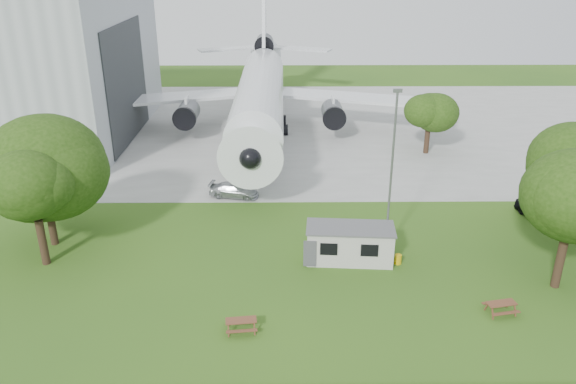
{
  "coord_description": "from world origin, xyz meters",
  "views": [
    {
      "loc": [
        0.61,
        -30.21,
        20.43
      ],
      "look_at": [
        1.0,
        8.0,
        4.0
      ],
      "focal_mm": 35.0,
      "sensor_mm": 36.0,
      "label": 1
    }
  ],
  "objects_px": {
    "picnic_west": "(241,331)",
    "picnic_east": "(500,313)",
    "airliner": "(260,90)",
    "site_cabin": "(350,243)"
  },
  "relations": [
    {
      "from": "site_cabin",
      "to": "airliner",
      "type": "bearing_deg",
      "value": 103.42
    },
    {
      "from": "airliner",
      "to": "picnic_west",
      "type": "distance_m",
      "value": 39.44
    },
    {
      "from": "airliner",
      "to": "picnic_west",
      "type": "height_order",
      "value": "airliner"
    },
    {
      "from": "picnic_west",
      "to": "picnic_east",
      "type": "height_order",
      "value": "same"
    },
    {
      "from": "airliner",
      "to": "picnic_east",
      "type": "xyz_separation_m",
      "value": [
        15.91,
        -37.53,
        -5.27
      ]
    },
    {
      "from": "site_cabin",
      "to": "picnic_west",
      "type": "xyz_separation_m",
      "value": [
        -7.23,
        -8.16,
        -1.31
      ]
    },
    {
      "from": "airliner",
      "to": "picnic_west",
      "type": "xyz_separation_m",
      "value": [
        0.15,
        -39.09,
        -5.27
      ]
    },
    {
      "from": "airliner",
      "to": "site_cabin",
      "type": "xyz_separation_m",
      "value": [
        7.38,
        -30.93,
        -3.96
      ]
    },
    {
      "from": "airliner",
      "to": "site_cabin",
      "type": "relative_size",
      "value": 6.97
    },
    {
      "from": "picnic_west",
      "to": "picnic_east",
      "type": "distance_m",
      "value": 15.83
    }
  ]
}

